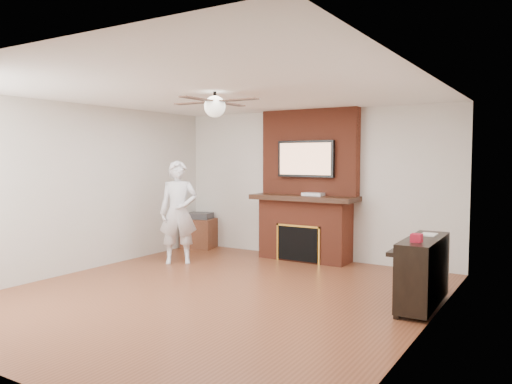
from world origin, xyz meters
The scene contains 12 objects.
room_shell centered at (0.00, 0.00, 1.25)m, with size 5.36×5.86×2.86m.
fireplace centered at (0.00, 2.55, 1.00)m, with size 1.78×0.64×2.50m.
tv centered at (0.00, 2.50, 1.68)m, with size 1.00×0.08×0.60m.
ceiling_fan centered at (0.00, 0.00, 2.33)m, with size 1.21×1.21×0.31m.
person centered at (-1.61, 1.19, 0.83)m, with size 0.61×0.40×1.65m, color silver.
side_table centered at (-2.20, 2.48, 0.30)m, with size 0.69×0.69×0.66m.
piano centered at (2.31, 0.81, 0.43)m, with size 0.47×1.23×0.89m.
cable_box centered at (0.17, 2.45, 1.10)m, with size 0.34×0.19×0.05m, color silver.
candle_orange centered at (-0.11, 2.37, 0.06)m, with size 0.08×0.08×0.12m, color #E2551A.
candle_green centered at (-0.05, 2.30, 0.05)m, with size 0.08×0.08×0.09m, color #518E39.
candle_cream centered at (0.01, 2.29, 0.06)m, with size 0.08×0.08×0.12m, color beige.
candle_blue centered at (0.10, 2.35, 0.03)m, with size 0.06×0.06×0.07m, color #3951AB.
Camera 1 is at (3.64, -4.92, 1.71)m, focal length 35.00 mm.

